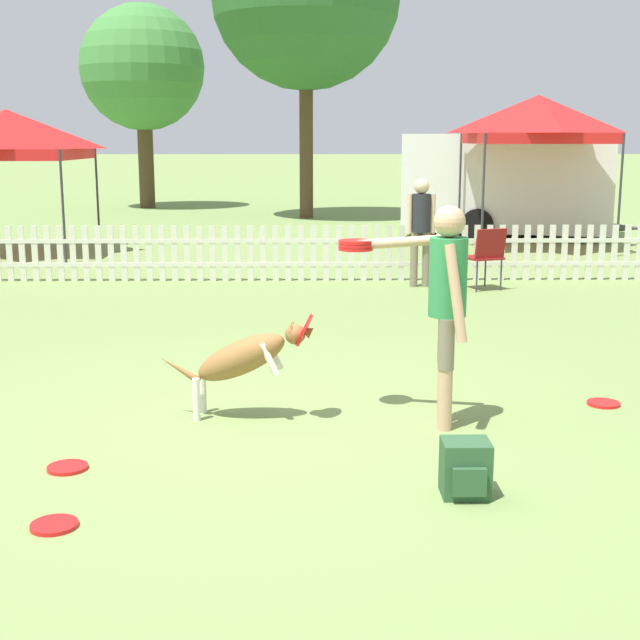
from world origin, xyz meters
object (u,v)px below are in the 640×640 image
(leaping_dog, at_px, (244,357))
(spectator_standing, at_px, (421,222))
(folding_chair_blue_left, at_px, (486,253))
(canopy_tent_main, at_px, (7,135))
(frisbee_near_dog, at_px, (68,467))
(equipment_trailer, at_px, (508,183))
(canopy_tent_secondary, at_px, (538,119))
(frisbee_near_handler, at_px, (54,525))
(tree_right_grove, at_px, (143,69))
(frisbee_midfield, at_px, (603,403))
(backpack_on_grass, at_px, (466,469))
(handler_person, at_px, (441,289))

(leaping_dog, height_order, spectator_standing, spectator_standing)
(folding_chair_blue_left, distance_m, canopy_tent_main, 9.28)
(canopy_tent_main, bearing_deg, leaping_dog, -63.73)
(frisbee_near_dog, relative_size, equipment_trailer, 0.05)
(frisbee_near_dog, bearing_deg, canopy_tent_main, 109.26)
(leaping_dog, distance_m, folding_chair_blue_left, 6.64)
(canopy_tent_secondary, bearing_deg, equipment_trailer, 90.97)
(frisbee_near_handler, xyz_separation_m, spectator_standing, (3.07, 8.20, 0.93))
(canopy_tent_main, distance_m, tree_right_grove, 11.54)
(frisbee_near_dog, bearing_deg, spectator_standing, 66.16)
(folding_chair_blue_left, bearing_deg, spectator_standing, -41.95)
(frisbee_midfield, relative_size, folding_chair_blue_left, 0.30)
(leaping_dog, bearing_deg, canopy_tent_main, -146.05)
(frisbee_near_handler, distance_m, frisbee_midfield, 4.46)
(backpack_on_grass, distance_m, equipment_trailer, 15.00)
(frisbee_near_handler, distance_m, folding_chair_blue_left, 8.84)
(handler_person, height_order, tree_right_grove, tree_right_grove)
(canopy_tent_main, xyz_separation_m, spectator_standing, (7.17, -3.96, -1.26))
(leaping_dog, bearing_deg, backpack_on_grass, 50.59)
(leaping_dog, distance_m, frisbee_near_handler, 2.23)
(canopy_tent_secondary, height_order, equipment_trailer, canopy_tent_secondary)
(handler_person, bearing_deg, frisbee_midfield, -63.41)
(tree_right_grove, bearing_deg, handler_person, -74.64)
(handler_person, bearing_deg, frisbee_near_handler, 134.26)
(folding_chair_blue_left, xyz_separation_m, spectator_standing, (-0.89, 0.32, 0.41))
(frisbee_near_dog, relative_size, frisbee_midfield, 1.00)
(frisbee_near_handler, distance_m, spectator_standing, 8.81)
(backpack_on_grass, xyz_separation_m, equipment_trailer, (3.47, 14.56, 1.01))
(backpack_on_grass, height_order, canopy_tent_secondary, canopy_tent_secondary)
(equipment_trailer, distance_m, tree_right_grove, 13.07)
(leaping_dog, height_order, frisbee_near_dog, leaping_dog)
(leaping_dog, relative_size, frisbee_near_handler, 4.65)
(backpack_on_grass, bearing_deg, frisbee_near_dog, 169.46)
(canopy_tent_main, distance_m, canopy_tent_secondary, 10.00)
(frisbee_midfield, relative_size, tree_right_grove, 0.04)
(leaping_dog, bearing_deg, handler_person, 90.52)
(handler_person, relative_size, spectator_standing, 1.06)
(spectator_standing, distance_m, tree_right_grove, 17.01)
(frisbee_near_handler, height_order, backpack_on_grass, backpack_on_grass)
(spectator_standing, bearing_deg, backpack_on_grass, 81.57)
(equipment_trailer, xyz_separation_m, tree_right_grove, (-9.41, 8.54, 3.04))
(backpack_on_grass, height_order, tree_right_grove, tree_right_grove)
(frisbee_near_dog, height_order, canopy_tent_main, canopy_tent_main)
(frisbee_midfield, relative_size, canopy_tent_main, 0.10)
(frisbee_near_dog, distance_m, equipment_trailer, 15.36)
(frisbee_near_dog, distance_m, canopy_tent_secondary, 13.60)
(folding_chair_blue_left, bearing_deg, handler_person, 53.65)
(frisbee_near_dog, bearing_deg, frisbee_near_handler, -79.91)
(equipment_trailer, bearing_deg, canopy_tent_secondary, -73.18)
(frisbee_near_handler, distance_m, equipment_trailer, 16.12)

